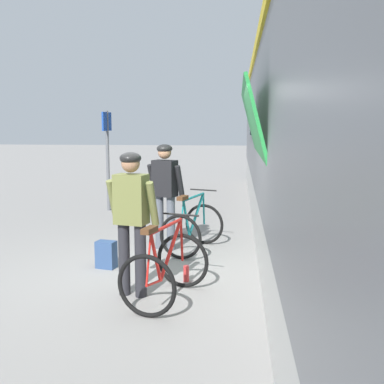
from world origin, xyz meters
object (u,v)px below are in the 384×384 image
Objects in this scene: backpack_on_platform at (106,255)px; platform_sign_post at (107,144)px; train_car at (366,133)px; bicycle_far_red at (166,269)px; bicycle_near_teal at (193,227)px; water_bottle_near_the_bikes at (186,274)px; cyclist_near_in_dark at (165,187)px; cyclist_far_in_olive at (132,211)px.

platform_sign_post is at bearing 118.06° from backpack_on_platform.
backpack_on_platform is (-3.70, -0.42, -1.77)m from train_car.
bicycle_far_red is at bearing -68.18° from platform_sign_post.
bicycle_near_teal is 1.54m from water_bottle_near_the_bikes.
train_car reaches higher than cyclist_near_in_dark.
platform_sign_post is (-1.93, 3.41, 0.57)m from cyclist_near_in_dark.
train_car is at bearing 19.42° from backpack_on_platform.
train_car is at bearing 31.79° from bicycle_far_red.
bicycle_near_teal is at bearing -11.51° from cyclist_near_in_dark.
platform_sign_post is (-1.23, 4.54, 1.42)m from backpack_on_platform.
bicycle_near_teal reaches higher than water_bottle_near_the_bikes.
train_car reaches higher than bicycle_near_teal.
train_car is 4.12m from backpack_on_platform.
bicycle_far_red is at bearing -35.59° from backpack_on_platform.
water_bottle_near_the_bikes is at bearing -87.79° from bicycle_near_teal.
cyclist_far_in_olive is (-0.06, -2.18, 0.00)m from cyclist_near_in_dark.
train_car is at bearing -13.20° from cyclist_near_in_dark.
backpack_on_platform is (-1.07, 1.21, -0.20)m from bicycle_far_red.
bicycle_near_teal is at bearing 87.33° from bicycle_far_red.
cyclist_far_in_olive is 0.80m from bicycle_far_red.
water_bottle_near_the_bikes is at bearing -8.54° from backpack_on_platform.
platform_sign_post is at bearing 116.13° from water_bottle_near_the_bikes.
cyclist_near_in_dark reaches higher than bicycle_far_red.
cyclist_near_in_dark is (-3.00, 0.70, -0.91)m from train_car.
backpack_on_platform is at bearing 131.53° from bicycle_far_red.
backpack_on_platform is (-0.70, -1.13, -0.85)m from cyclist_near_in_dark.
backpack_on_platform is 1.84× the size of water_bottle_near_the_bikes.
bicycle_near_teal reaches higher than backpack_on_platform.
bicycle_far_red is at bearing -81.00° from cyclist_near_in_dark.
cyclist_near_in_dark is at bearing 166.80° from train_car.
train_car is 17.06× the size of bicycle_far_red.
platform_sign_post reaches higher than backpack_on_platform.
train_car is 11.83× the size of cyclist_near_in_dark.
bicycle_near_teal is 0.51× the size of platform_sign_post.
cyclist_far_in_olive is 1.25m from water_bottle_near_the_bikes.
cyclist_far_in_olive is 0.73× the size of platform_sign_post.
water_bottle_near_the_bikes is (0.60, 0.57, -0.95)m from cyclist_far_in_olive.
cyclist_near_in_dark is 1.00× the size of cyclist_far_in_olive.
water_bottle_near_the_bikes is (0.06, -1.51, -0.29)m from bicycle_near_teal.
bicycle_near_teal is (0.54, 2.08, -0.65)m from cyclist_far_in_olive.
cyclist_near_in_dark is 2.45m from bicycle_far_red.
cyclist_near_in_dark is at bearing 168.49° from bicycle_near_teal.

